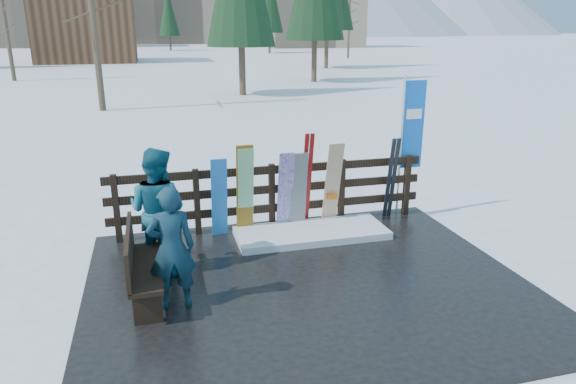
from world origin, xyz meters
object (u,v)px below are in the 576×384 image
object	(u,v)px
snowboard_5	(332,184)
bench	(140,264)
snowboard_4	(298,191)
person_front	(172,248)
snowboard_2	(245,190)
snowboard_1	(246,192)
snowboard_0	(219,198)
snowboard_3	(285,192)
rental_flag	(410,130)
person_back	(158,210)

from	to	relation	value
snowboard_5	bench	bearing A→B (deg)	-150.21
snowboard_4	person_front	distance (m)	3.10
snowboard_2	snowboard_1	bearing A→B (deg)	0.00
snowboard_0	snowboard_3	bearing A→B (deg)	0.00
bench	snowboard_0	distance (m)	2.27
snowboard_2	snowboard_4	size ratio (longest dim) A/B	1.14
snowboard_0	snowboard_3	distance (m)	1.13
snowboard_2	snowboard_3	bearing A→B (deg)	0.00
person_front	rental_flag	bearing A→B (deg)	-153.78
rental_flag	snowboard_2	bearing A→B (deg)	-175.08
rental_flag	person_front	distance (m)	5.11
bench	snowboard_2	distance (m)	2.54
snowboard_1	snowboard_5	xyz separation A→B (m)	(1.54, 0.00, 0.01)
person_front	person_back	world-z (taller)	person_back
snowboard_3	rental_flag	size ratio (longest dim) A/B	0.55
snowboard_3	snowboard_1	bearing A→B (deg)	180.00
bench	person_front	world-z (taller)	person_front
person_front	snowboard_2	bearing A→B (deg)	-123.57
bench	person_front	xyz separation A→B (m)	(0.40, -0.28, 0.28)
snowboard_0	snowboard_1	size ratio (longest dim) A/B	0.91
snowboard_2	snowboard_5	bearing A→B (deg)	0.00
snowboard_1	snowboard_5	distance (m)	1.54
snowboard_4	snowboard_0	bearing A→B (deg)	180.00
snowboard_0	rental_flag	distance (m)	3.69
snowboard_5	rental_flag	xyz separation A→B (m)	(1.57, 0.27, 0.84)
snowboard_4	snowboard_5	size ratio (longest dim) A/B	0.89
bench	snowboard_2	bearing A→B (deg)	47.63
bench	snowboard_2	size ratio (longest dim) A/B	0.94
bench	person_front	size ratio (longest dim) A/B	0.94
snowboard_1	snowboard_2	size ratio (longest dim) A/B	0.96
bench	snowboard_3	distance (m)	3.06
snowboard_1	snowboard_4	xyz separation A→B (m)	(0.92, -0.00, -0.07)
snowboard_4	person_back	size ratio (longest dim) A/B	0.77
snowboard_1	snowboard_5	world-z (taller)	snowboard_5
person_front	snowboard_0	bearing A→B (deg)	-114.43
bench	snowboard_5	bearing A→B (deg)	29.79
person_back	snowboard_4	bearing A→B (deg)	-124.27
snowboard_4	rental_flag	size ratio (longest dim) A/B	0.54
snowboard_4	person_front	xyz separation A→B (m)	(-2.24, -2.14, 0.10)
snowboard_4	person_back	xyz separation A→B (m)	(-2.37, -1.01, 0.22)
snowboard_0	snowboard_2	xyz separation A→B (m)	(0.43, 0.00, 0.10)
bench	person_front	distance (m)	0.57
bench	snowboard_3	world-z (taller)	snowboard_3
snowboard_4	bench	bearing A→B (deg)	-144.75
snowboard_0	rental_flag	size ratio (longest dim) A/B	0.54
person_front	snowboard_5	bearing A→B (deg)	-145.48
snowboard_3	bench	bearing A→B (deg)	-142.21
snowboard_0	person_front	bearing A→B (deg)	-112.08
rental_flag	person_back	bearing A→B (deg)	-164.37
snowboard_3	snowboard_5	size ratio (longest dim) A/B	0.91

